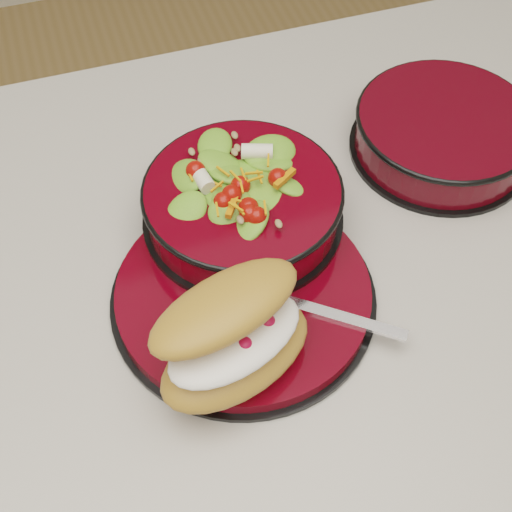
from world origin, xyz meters
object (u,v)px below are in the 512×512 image
object	(u,v)px
island_counter	(209,444)
extra_bowl	(443,132)
dinner_plate	(244,294)
fork	(318,310)
salad_bowl	(243,198)
croissant	(233,336)

from	to	relation	value
island_counter	extra_bowl	distance (m)	0.59
dinner_plate	extra_bowl	world-z (taller)	extra_bowl
island_counter	fork	world-z (taller)	fork
salad_bowl	fork	distance (m)	0.14
dinner_plate	fork	size ratio (longest dim) A/B	1.92
dinner_plate	croissant	bearing A→B (deg)	-113.84
island_counter	dinner_plate	size ratio (longest dim) A/B	4.60
dinner_plate	fork	world-z (taller)	fork
island_counter	fork	size ratio (longest dim) A/B	8.86
island_counter	croissant	world-z (taller)	croissant
croissant	fork	size ratio (longest dim) A/B	1.23
croissant	extra_bowl	distance (m)	0.38
fork	croissant	bearing A→B (deg)	143.20
fork	extra_bowl	xyz separation A→B (m)	(0.23, 0.18, 0.01)
salad_bowl	extra_bowl	size ratio (longest dim) A/B	1.00
salad_bowl	island_counter	bearing A→B (deg)	-151.05
salad_bowl	fork	size ratio (longest dim) A/B	1.53
dinner_plate	croissant	world-z (taller)	croissant
dinner_plate	salad_bowl	bearing A→B (deg)	73.38
croissant	extra_bowl	world-z (taller)	croissant
salad_bowl	dinner_plate	bearing A→B (deg)	-106.62
fork	island_counter	bearing A→B (deg)	87.06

